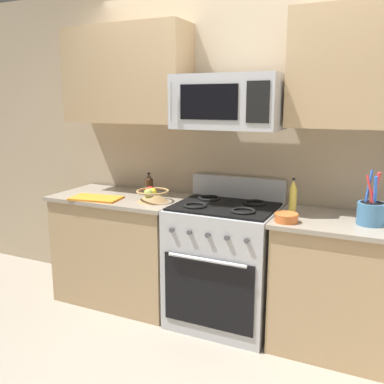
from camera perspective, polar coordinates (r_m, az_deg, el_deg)
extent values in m
plane|color=gray|center=(2.93, -0.88, -22.67)|extent=(16.00, 16.00, 0.00)
cube|color=tan|center=(3.41, 6.89, 5.76)|extent=(8.00, 0.10, 2.60)
cube|color=tan|center=(3.67, -9.41, -7.66)|extent=(1.03, 0.59, 0.88)
cube|color=gray|center=(3.55, -9.66, -0.72)|extent=(1.07, 0.63, 0.03)
cube|color=#B2B5BA|center=(3.26, 4.36, -9.84)|extent=(0.76, 0.63, 0.91)
cube|color=black|center=(3.03, 2.13, -13.50)|extent=(0.67, 0.01, 0.51)
cylinder|color=#B2B5BA|center=(2.90, 1.96, -9.16)|extent=(0.57, 0.02, 0.02)
cube|color=black|center=(3.12, 4.49, -1.92)|extent=(0.73, 0.56, 0.02)
cube|color=#B2B5BA|center=(3.36, 6.23, 0.50)|extent=(0.76, 0.06, 0.18)
torus|color=black|center=(3.06, 0.43, -1.83)|extent=(0.17, 0.17, 0.02)
torus|color=black|center=(2.93, 6.92, -2.54)|extent=(0.17, 0.17, 0.02)
torus|color=black|center=(3.30, 2.34, -0.83)|extent=(0.17, 0.17, 0.02)
torus|color=black|center=(3.18, 8.42, -1.45)|extent=(0.17, 0.17, 0.02)
cylinder|color=#4C4C51|center=(2.97, -2.74, -5.12)|extent=(0.04, 0.02, 0.04)
cylinder|color=#4C4C51|center=(2.91, -0.35, -5.46)|extent=(0.04, 0.02, 0.04)
cylinder|color=#4C4C51|center=(2.86, 2.13, -5.81)|extent=(0.04, 0.02, 0.04)
cylinder|color=#4C4C51|center=(2.81, 4.71, -6.16)|extent=(0.04, 0.02, 0.04)
cylinder|color=#4C4C51|center=(2.77, 7.38, -6.51)|extent=(0.04, 0.02, 0.04)
cube|color=tan|center=(3.10, 19.13, -12.03)|extent=(0.83, 0.59, 0.88)
cube|color=gray|center=(2.95, 19.74, -3.91)|extent=(0.87, 0.63, 0.03)
cube|color=#B2B5BA|center=(3.05, 4.94, 11.99)|extent=(0.76, 0.40, 0.38)
cube|color=black|center=(2.89, 2.22, 12.02)|extent=(0.42, 0.01, 0.23)
cube|color=black|center=(2.77, 8.85, 11.89)|extent=(0.15, 0.01, 0.26)
cylinder|color=#B2B5BA|center=(2.98, -2.92, 12.01)|extent=(0.02, 0.02, 0.26)
cube|color=tan|center=(3.60, -8.78, 15.29)|extent=(1.06, 0.34, 0.76)
cube|color=tan|center=(3.01, 21.54, 15.27)|extent=(0.86, 0.34, 0.76)
cylinder|color=teal|center=(2.89, 22.93, -2.70)|extent=(0.17, 0.17, 0.14)
cylinder|color=black|center=(2.88, 22.95, -2.48)|extent=(0.14, 0.14, 0.12)
cylinder|color=red|center=(2.86, 23.07, -0.73)|extent=(0.09, 0.04, 0.28)
cylinder|color=red|center=(2.87, 23.18, -0.51)|extent=(0.07, 0.04, 0.31)
cylinder|color=blue|center=(2.86, 23.40, -0.81)|extent=(0.03, 0.05, 0.29)
cylinder|color=blue|center=(2.88, 22.52, -0.33)|extent=(0.05, 0.06, 0.32)
cone|color=#9E7A4C|center=(3.29, -5.29, -0.59)|extent=(0.25, 0.25, 0.08)
torus|color=#9E7A4C|center=(3.29, -5.31, 0.10)|extent=(0.26, 0.26, 0.02)
sphere|color=red|center=(3.31, -5.62, 0.05)|extent=(0.08, 0.08, 0.08)
sphere|color=orange|center=(3.27, -5.91, -0.15)|extent=(0.07, 0.07, 0.07)
sphere|color=yellow|center=(3.29, -5.36, -0.07)|extent=(0.07, 0.07, 0.07)
sphere|color=#9EB74C|center=(3.27, -5.89, -0.16)|extent=(0.07, 0.07, 0.07)
cube|color=orange|center=(3.45, -12.79, -0.81)|extent=(0.42, 0.27, 0.02)
cylinder|color=gold|center=(2.99, 13.40, -1.14)|extent=(0.05, 0.05, 0.18)
cone|color=gold|center=(2.97, 13.51, 1.07)|extent=(0.05, 0.05, 0.05)
cylinder|color=black|center=(2.96, 13.54, 1.70)|extent=(0.02, 0.02, 0.01)
cylinder|color=#382314|center=(3.50, -5.79, 0.63)|extent=(0.07, 0.07, 0.14)
cone|color=#382314|center=(3.48, -5.83, 2.06)|extent=(0.06, 0.06, 0.04)
cylinder|color=black|center=(3.48, -5.84, 2.49)|extent=(0.03, 0.03, 0.01)
cylinder|color=#D1662D|center=(2.80, 12.58, -3.44)|extent=(0.15, 0.15, 0.05)
torus|color=#D1662D|center=(2.79, 12.60, -2.91)|extent=(0.15, 0.15, 0.01)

